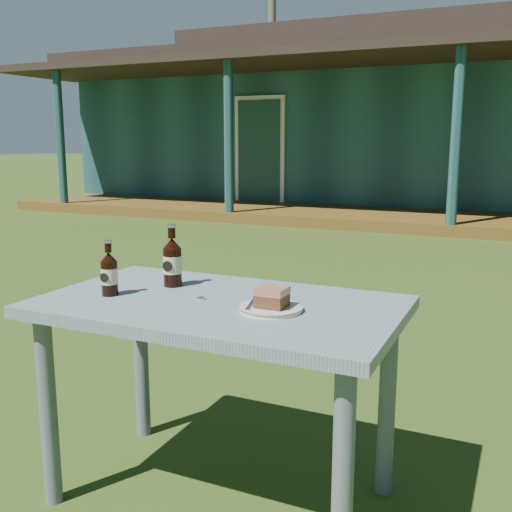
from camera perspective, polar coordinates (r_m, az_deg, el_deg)
The scene contains 10 objects.
ground at distance 3.65m, azimuth 8.66°, elevation -9.13°, with size 80.00×80.00×0.00m, color #334916.
pavilion at distance 12.73m, azimuth 20.98°, elevation 11.93°, with size 15.80×8.30×3.45m.
tree_left at distance 22.99m, azimuth 1.54°, elevation 21.05°, with size 0.28×0.28×10.50m, color brown.
cafe_table at distance 2.04m, azimuth -3.55°, elevation -7.04°, with size 1.20×0.70×0.72m.
plate at distance 1.89m, azimuth 1.43°, elevation -4.99°, with size 0.20×0.20×0.01m.
cake_slice at distance 1.88m, azimuth 1.53°, elevation -3.92°, with size 0.09×0.09×0.06m.
fork at distance 1.91m, azimuth -0.49°, elevation -4.61°, with size 0.01×0.14×0.00m, color silver.
cola_bottle_near at distance 2.21m, azimuth -7.97°, elevation -0.54°, with size 0.07×0.07×0.23m.
cola_bottle_far at distance 2.12m, azimuth -13.80°, elevation -1.62°, with size 0.06×0.06×0.19m.
bottle_cap at distance 2.03m, azimuth -5.26°, elevation -4.06°, with size 0.03×0.03×0.01m, color silver.
Camera 1 is at (0.92, -3.30, 1.25)m, focal length 42.00 mm.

